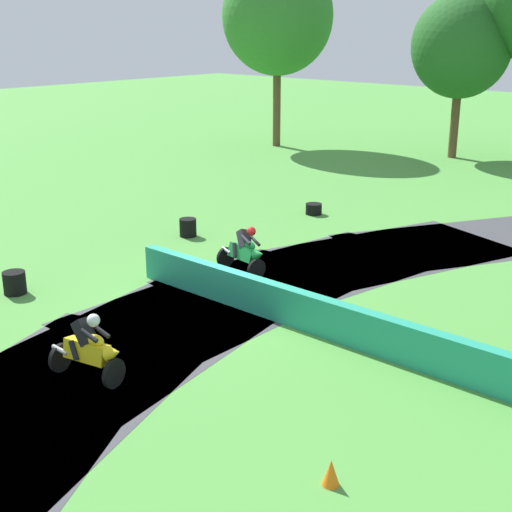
# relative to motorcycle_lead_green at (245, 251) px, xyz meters

# --- Properties ---
(ground_plane) EXTENTS (120.00, 120.00, 0.00)m
(ground_plane) POSITION_rel_motorcycle_lead_green_xyz_m (1.02, -1.97, -0.64)
(ground_plane) COLOR #4C933D
(track_asphalt) EXTENTS (8.78, 26.91, 0.01)m
(track_asphalt) POSITION_rel_motorcycle_lead_green_xyz_m (2.07, -1.96, -0.63)
(track_asphalt) COLOR #3D3D42
(track_asphalt) RESTS_ON ground
(safety_barrier) EXTENTS (15.87, 0.47, 0.90)m
(safety_barrier) POSITION_rel_motorcycle_lead_green_xyz_m (6.16, -1.92, -0.19)
(safety_barrier) COLOR #239375
(safety_barrier) RESTS_ON ground
(motorcycle_lead_green) EXTENTS (1.71, 0.95, 1.43)m
(motorcycle_lead_green) POSITION_rel_motorcycle_lead_green_xyz_m (0.00, 0.00, 0.00)
(motorcycle_lead_green) COLOR black
(motorcycle_lead_green) RESTS_ON ground
(motorcycle_chase_yellow) EXTENTS (1.68, 0.99, 1.42)m
(motorcycle_chase_yellow) POSITION_rel_motorcycle_lead_green_xyz_m (2.05, -6.72, 0.02)
(motorcycle_chase_yellow) COLOR black
(motorcycle_chase_yellow) RESTS_ON ground
(tire_stack_near) EXTENTS (0.60, 0.60, 0.40)m
(tire_stack_near) POSITION_rel_motorcycle_lead_green_xyz_m (-2.52, 6.45, -0.44)
(tire_stack_near) COLOR black
(tire_stack_near) RESTS_ON ground
(tire_stack_mid_a) EXTENTS (0.56, 0.56, 0.60)m
(tire_stack_mid_a) POSITION_rel_motorcycle_lead_green_xyz_m (-3.88, 1.38, -0.34)
(tire_stack_mid_a) COLOR black
(tire_stack_mid_a) RESTS_ON ground
(tire_stack_mid_b) EXTENTS (0.59, 0.59, 0.60)m
(tire_stack_mid_b) POSITION_rel_motorcycle_lead_green_xyz_m (-3.37, -5.26, -0.34)
(tire_stack_mid_b) COLOR black
(tire_stack_mid_b) RESTS_ON ground
(traffic_cone) EXTENTS (0.28, 0.28, 0.44)m
(traffic_cone) POSITION_rel_motorcycle_lead_green_xyz_m (7.65, -6.29, -0.42)
(traffic_cone) COLOR orange
(traffic_cone) RESTS_ON ground
(tree_far_right) EXTENTS (5.00, 5.00, 8.29)m
(tree_far_right) POSITION_rel_motorcycle_lead_green_xyz_m (-4.27, 20.61, 5.00)
(tree_far_right) COLOR brown
(tree_far_right) RESTS_ON ground
(tree_behind_barrier) EXTENTS (6.08, 6.08, 10.30)m
(tree_behind_barrier) POSITION_rel_motorcycle_lead_green_xyz_m (-13.53, 17.20, 6.46)
(tree_behind_barrier) COLOR brown
(tree_behind_barrier) RESTS_ON ground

